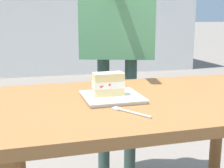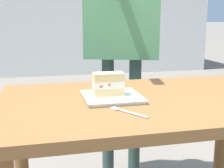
{
  "view_description": "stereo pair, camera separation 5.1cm",
  "coord_description": "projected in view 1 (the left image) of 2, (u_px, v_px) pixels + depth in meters",
  "views": [
    {
      "loc": [
        0.5,
        1.17,
        1.09
      ],
      "look_at": [
        0.17,
        -0.02,
        0.82
      ],
      "focal_mm": 48.88,
      "sensor_mm": 36.0,
      "label": 1
    },
    {
      "loc": [
        0.45,
        1.19,
        1.09
      ],
      "look_at": [
        0.17,
        -0.02,
        0.82
      ],
      "focal_mm": 48.88,
      "sensor_mm": 36.0,
      "label": 2
    }
  ],
  "objects": [
    {
      "name": "diner_person",
      "position": [
        117.0,
        14.0,
        1.87
      ],
      "size": [
        0.5,
        0.64,
        1.67
      ],
      "color": "#334B43",
      "rests_on": "ground"
    },
    {
      "name": "patio_table",
      "position": [
        150.0,
        123.0,
        1.33
      ],
      "size": [
        1.27,
        0.79,
        0.76
      ],
      "color": "brown",
      "rests_on": "ground"
    },
    {
      "name": "cake_slice",
      "position": [
        108.0,
        84.0,
        1.26
      ],
      "size": [
        0.13,
        0.07,
        0.1
      ],
      "color": "#E0C17A",
      "rests_on": "dessert_plate"
    },
    {
      "name": "patio_building",
      "position": [
        67.0,
        11.0,
        6.82
      ],
      "size": [
        5.13,
        2.32,
        2.48
      ],
      "color": "silver",
      "rests_on": "ground"
    },
    {
      "name": "dessert_plate",
      "position": [
        112.0,
        97.0,
        1.28
      ],
      "size": [
        0.24,
        0.24,
        0.02
      ],
      "color": "white",
      "rests_on": "patio_table"
    },
    {
      "name": "dessert_fork",
      "position": [
        129.0,
        112.0,
        1.09
      ],
      "size": [
        0.11,
        0.15,
        0.01
      ],
      "color": "silver",
      "rests_on": "patio_table"
    }
  ]
}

